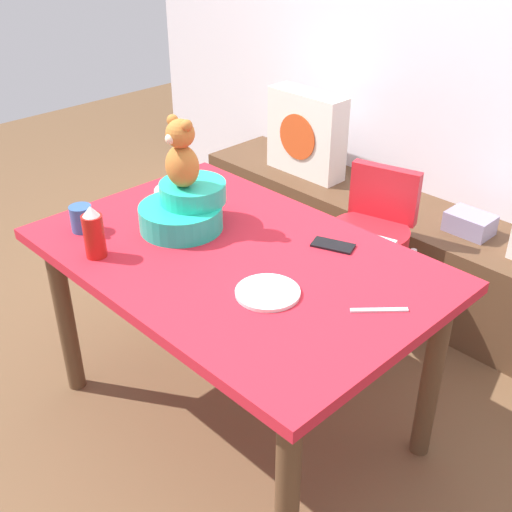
% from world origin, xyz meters
% --- Properties ---
extents(ground_plane, '(8.00, 8.00, 0.00)m').
position_xyz_m(ground_plane, '(0.00, 0.00, 0.00)').
color(ground_plane, brown).
extents(back_wall, '(4.40, 0.10, 2.60)m').
position_xyz_m(back_wall, '(0.00, 1.47, 1.30)').
color(back_wall, silver).
rests_on(back_wall, ground_plane).
extents(window_bench, '(2.60, 0.44, 0.46)m').
position_xyz_m(window_bench, '(0.00, 1.20, 0.23)').
color(window_bench, brown).
rests_on(window_bench, ground_plane).
extents(pillow_floral_left, '(0.44, 0.15, 0.44)m').
position_xyz_m(pillow_floral_left, '(-0.73, 1.18, 0.68)').
color(pillow_floral_left, white).
rests_on(pillow_floral_left, window_bench).
extents(book_stack, '(0.20, 0.14, 0.09)m').
position_xyz_m(book_stack, '(0.24, 1.20, 0.51)').
color(book_stack, gray).
rests_on(book_stack, window_bench).
extents(dining_table, '(1.38, 0.90, 0.74)m').
position_xyz_m(dining_table, '(0.00, 0.00, 0.64)').
color(dining_table, red).
rests_on(dining_table, ground_plane).
extents(highchair, '(0.40, 0.51, 0.79)m').
position_xyz_m(highchair, '(0.01, 0.77, 0.52)').
color(highchair, red).
rests_on(highchair, ground_plane).
extents(infant_seat_teal, '(0.30, 0.33, 0.16)m').
position_xyz_m(infant_seat_teal, '(-0.27, 0.01, 0.81)').
color(infant_seat_teal, '#20C3A0').
rests_on(infant_seat_teal, dining_table).
extents(teddy_bear, '(0.13, 0.12, 0.25)m').
position_xyz_m(teddy_bear, '(-0.27, 0.01, 1.02)').
color(teddy_bear, '#B76C2E').
rests_on(teddy_bear, infant_seat_teal).
extents(ketchup_bottle, '(0.07, 0.07, 0.18)m').
position_xyz_m(ketchup_bottle, '(-0.31, -0.34, 0.83)').
color(ketchup_bottle, red).
rests_on(ketchup_bottle, dining_table).
extents(coffee_mug, '(0.12, 0.08, 0.09)m').
position_xyz_m(coffee_mug, '(-0.50, -0.28, 0.79)').
color(coffee_mug, '#335999').
rests_on(coffee_mug, dining_table).
extents(dinner_plate_near, '(0.20, 0.20, 0.01)m').
position_xyz_m(dinner_plate_near, '(-0.52, 0.17, 0.75)').
color(dinner_plate_near, white).
rests_on(dinner_plate_near, dining_table).
extents(dinner_plate_far, '(0.20, 0.20, 0.01)m').
position_xyz_m(dinner_plate_far, '(0.25, -0.09, 0.75)').
color(dinner_plate_far, white).
rests_on(dinner_plate_far, dining_table).
extents(cell_phone, '(0.16, 0.12, 0.01)m').
position_xyz_m(cell_phone, '(0.20, 0.28, 0.74)').
color(cell_phone, black).
rests_on(cell_phone, dining_table).
extents(table_fork, '(0.13, 0.14, 0.01)m').
position_xyz_m(table_fork, '(0.54, 0.08, 0.74)').
color(table_fork, silver).
rests_on(table_fork, dining_table).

